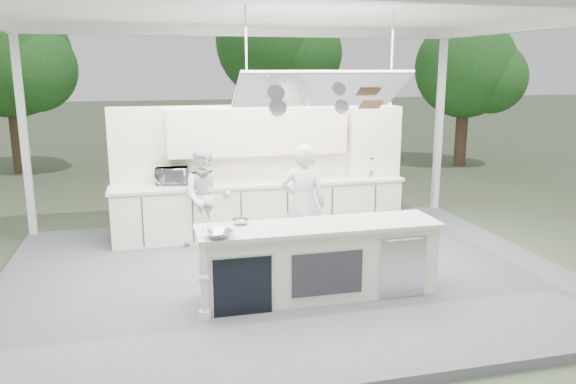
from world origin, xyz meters
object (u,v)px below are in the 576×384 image
object	(u,v)px
head_chef	(304,204)
sous_chef	(206,197)
demo_island	(317,260)
back_counter	(261,208)

from	to	relation	value
head_chef	sous_chef	distance (m)	1.80
demo_island	sous_chef	xyz separation A→B (m)	(-1.15, 2.46, 0.34)
sous_chef	head_chef	bearing A→B (deg)	-39.61
head_chef	sous_chef	bearing A→B (deg)	-24.20
demo_island	sous_chef	bearing A→B (deg)	115.03
head_chef	sous_chef	xyz separation A→B (m)	(-1.30, 1.24, -0.10)
back_counter	sous_chef	xyz separation A→B (m)	(-0.97, -0.35, 0.33)
demo_island	sous_chef	distance (m)	2.74
demo_island	back_counter	size ratio (longest dim) A/B	0.61
back_counter	demo_island	bearing A→B (deg)	-86.37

